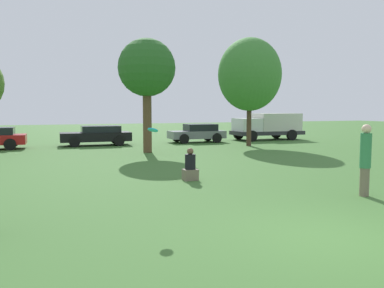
# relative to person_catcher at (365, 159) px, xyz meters

# --- Properties ---
(ground_plane) EXTENTS (120.00, 120.00, 0.00)m
(ground_plane) POSITION_rel_person_catcher_xyz_m (-3.25, -2.55, -1.04)
(ground_plane) COLOR #3D6B2D
(person_catcher) EXTENTS (0.30, 0.30, 1.98)m
(person_catcher) POSITION_rel_person_catcher_xyz_m (0.00, 0.00, 0.00)
(person_catcher) COLOR #726651
(person_catcher) RESTS_ON ground
(frisbee) EXTENTS (0.25, 0.23, 0.15)m
(frisbee) POSITION_rel_person_catcher_xyz_m (-5.90, 0.42, 0.88)
(frisbee) COLOR #19B2D8
(bystander_sitting) EXTENTS (0.48, 0.40, 1.09)m
(bystander_sitting) POSITION_rel_person_catcher_xyz_m (-3.61, 4.00, -0.60)
(bystander_sitting) COLOR #726651
(bystander_sitting) RESTS_ON ground
(tree_1) EXTENTS (3.16, 3.16, 6.26)m
(tree_1) POSITION_rel_person_catcher_xyz_m (-2.77, 12.81, 3.57)
(tree_1) COLOR brown
(tree_1) RESTS_ON ground
(tree_2) EXTENTS (4.10, 4.10, 7.00)m
(tree_2) POSITION_rel_person_catcher_xyz_m (4.44, 14.17, 3.60)
(tree_2) COLOR #473323
(tree_2) RESTS_ON ground
(parked_car_black) EXTENTS (4.59, 2.08, 1.30)m
(parked_car_black) POSITION_rel_person_catcher_xyz_m (-4.81, 18.20, -0.34)
(parked_car_black) COLOR black
(parked_car_black) RESTS_ON ground
(parked_car_grey) EXTENTS (4.07, 2.02, 1.33)m
(parked_car_grey) POSITION_rel_person_catcher_xyz_m (2.37, 18.02, -0.34)
(parked_car_grey) COLOR slate
(parked_car_grey) RESTS_ON ground
(delivery_truck_white) EXTENTS (5.66, 2.61, 2.09)m
(delivery_truck_white) POSITION_rel_person_catcher_xyz_m (8.51, 18.27, 0.12)
(delivery_truck_white) COLOR #2D2D33
(delivery_truck_white) RESTS_ON ground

